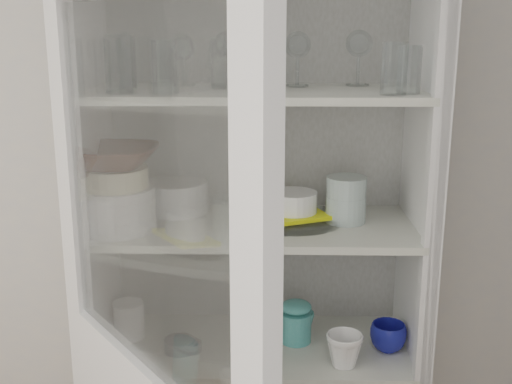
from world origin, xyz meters
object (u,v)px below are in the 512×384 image
at_px(goblet_1, 227,56).
at_px(yellow_trivet, 293,214).
at_px(goblet_3, 359,56).
at_px(teal_jar, 296,324).
at_px(goblet_2, 298,57).
at_px(mug_white, 344,350).
at_px(white_canister, 129,320).
at_px(mug_blue, 388,337).
at_px(cream_bowl, 115,177).
at_px(plate_stack_front, 117,208).
at_px(measuring_cups, 179,345).
at_px(goblet_0, 184,59).
at_px(terracotta_bowl, 114,157).
at_px(glass_platter, 293,218).
at_px(mug_teal, 298,325).
at_px(white_ramekin, 293,202).
at_px(plate_stack_back, 175,196).
at_px(pantry_cabinet, 256,310).
at_px(grey_bowl_stack, 346,199).

distance_m(goblet_1, yellow_trivet, 0.51).
bearing_deg(goblet_3, teal_jar, -151.48).
bearing_deg(goblet_2, mug_white, -56.76).
xyz_separation_m(teal_jar, white_canister, (-0.54, 0.02, -0.00)).
distance_m(goblet_2, mug_white, 0.88).
bearing_deg(mug_white, goblet_1, 154.98).
bearing_deg(mug_blue, mug_white, -134.93).
height_order(goblet_1, cream_bowl, goblet_1).
bearing_deg(plate_stack_front, goblet_2, 16.23).
height_order(cream_bowl, mug_white, cream_bowl).
xyz_separation_m(goblet_3, measuring_cups, (-0.54, -0.17, -0.87)).
height_order(goblet_1, plate_stack_front, goblet_1).
height_order(goblet_0, plate_stack_front, goblet_0).
bearing_deg(white_canister, terracotta_bowl, -86.21).
height_order(glass_platter, white_canister, glass_platter).
relative_size(mug_teal, measuring_cups, 1.06).
xyz_separation_m(goblet_0, white_ramekin, (0.33, -0.08, -0.42)).
bearing_deg(plate_stack_back, white_canister, -150.78).
height_order(goblet_3, white_canister, goblet_3).
distance_m(goblet_1, mug_teal, 0.87).
bearing_deg(white_ramekin, glass_platter, 0.00).
relative_size(goblet_0, white_canister, 1.35).
xyz_separation_m(plate_stack_back, mug_teal, (0.40, -0.09, -0.40)).
height_order(goblet_1, mug_white, goblet_1).
xyz_separation_m(goblet_2, mug_blue, (0.29, -0.12, -0.84)).
distance_m(mug_white, white_canister, 0.69).
relative_size(pantry_cabinet, plate_stack_back, 10.00).
bearing_deg(plate_stack_front, white_canister, 93.79).
xyz_separation_m(mug_teal, mug_white, (0.13, -0.17, 0.00)).
bearing_deg(terracotta_bowl, goblet_2, 16.23).
bearing_deg(plate_stack_front, plate_stack_back, 53.19).
relative_size(teal_jar, measuring_cups, 1.25).
bearing_deg(terracotta_bowl, plate_stack_front, 0.00).
relative_size(plate_stack_back, mug_white, 1.92).
distance_m(goblet_0, goblet_3, 0.52).
bearing_deg(pantry_cabinet, glass_platter, -23.95).
xyz_separation_m(mug_blue, white_canister, (-0.82, 0.07, 0.02)).
bearing_deg(white_canister, teal_jar, -2.10).
bearing_deg(terracotta_bowl, cream_bowl, 0.00).
bearing_deg(mug_white, yellow_trivet, 140.87).
bearing_deg(white_canister, grey_bowl_stack, -1.67).
height_order(plate_stack_front, mug_white, plate_stack_front).
height_order(goblet_1, teal_jar, goblet_1).
xyz_separation_m(mug_white, white_canister, (-0.67, 0.17, 0.01)).
bearing_deg(glass_platter, white_canister, 178.25).
bearing_deg(cream_bowl, teal_jar, 9.35).
xyz_separation_m(cream_bowl, teal_jar, (0.53, 0.09, -0.50)).
distance_m(cream_bowl, white_ramekin, 0.53).
xyz_separation_m(grey_bowl_stack, mug_blue, (0.14, -0.05, -0.43)).
bearing_deg(goblet_2, white_canister, -175.07).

